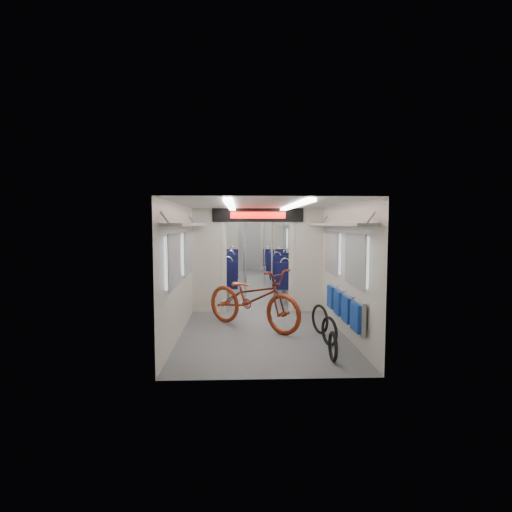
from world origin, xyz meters
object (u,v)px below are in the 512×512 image
(flip_bench, at_px, (344,306))
(seat_bay_near_left, at_px, (221,275))
(bike_hoop_a, at_px, (333,348))
(stanchion_far_left, at_px, (244,250))
(seat_bay_far_left, at_px, (225,264))
(stanchion_near_right, at_px, (272,257))
(seat_bay_far_right, at_px, (277,263))
(stanchion_near_left, at_px, (246,258))
(bicycle, at_px, (253,298))
(bike_hoop_b, at_px, (329,333))
(seat_bay_near_right, at_px, (289,276))
(bike_hoop_c, at_px, (320,320))
(stanchion_far_right, at_px, (264,250))

(flip_bench, relative_size, seat_bay_near_left, 0.91)
(bike_hoop_a, relative_size, stanchion_far_left, 0.19)
(seat_bay_far_left, height_order, stanchion_near_right, stanchion_near_right)
(flip_bench, distance_m, seat_bay_far_left, 7.78)
(seat_bay_far_right, distance_m, stanchion_near_left, 5.16)
(stanchion_near_right, bearing_deg, seat_bay_near_left, 140.50)
(bicycle, xyz_separation_m, seat_bay_far_left, (-0.78, 6.63, -0.02))
(bike_hoop_b, relative_size, stanchion_far_left, 0.21)
(bicycle, bearing_deg, seat_bay_near_right, 23.08)
(bike_hoop_c, distance_m, stanchion_far_right, 5.61)
(bike_hoop_a, xyz_separation_m, bike_hoop_c, (0.10, 1.45, 0.05))
(flip_bench, distance_m, stanchion_near_left, 3.38)
(stanchion_far_right, bearing_deg, bike_hoop_c, -83.06)
(seat_bay_near_left, height_order, stanchion_far_right, stanchion_far_right)
(seat_bay_far_right, distance_m, stanchion_far_right, 2.20)
(seat_bay_near_left, bearing_deg, bike_hoop_b, -67.07)
(seat_bay_far_right, bearing_deg, bike_hoop_a, -90.05)
(seat_bay_near_left, bearing_deg, bicycle, -77.49)
(bike_hoop_b, distance_m, stanchion_near_left, 3.64)
(seat_bay_far_right, bearing_deg, stanchion_near_right, -96.65)
(bike_hoop_b, height_order, stanchion_far_left, stanchion_far_left)
(bicycle, bearing_deg, seat_bay_far_right, 32.51)
(seat_bay_far_left, distance_m, stanchion_far_left, 1.80)
(seat_bay_far_left, bearing_deg, flip_bench, -72.89)
(seat_bay_near_left, bearing_deg, bike_hoop_a, -70.90)
(bike_hoop_c, height_order, seat_bay_far_left, seat_bay_far_left)
(bicycle, relative_size, stanchion_near_right, 0.94)
(stanchion_near_left, bearing_deg, bike_hoop_c, -63.01)
(seat_bay_far_right, relative_size, stanchion_far_left, 0.89)
(bike_hoop_c, bearing_deg, seat_bay_far_right, 90.70)
(bicycle, xyz_separation_m, flip_bench, (1.51, -0.80, 0.01))
(flip_bench, height_order, stanchion_far_left, stanchion_far_left)
(seat_bay_far_left, height_order, seat_bay_far_right, seat_bay_far_left)
(seat_bay_far_right, relative_size, stanchion_far_right, 0.89)
(bike_hoop_a, xyz_separation_m, bike_hoop_b, (0.11, 0.72, 0.02))
(seat_bay_far_right, distance_m, stanchion_far_left, 2.44)
(bicycle, height_order, stanchion_near_right, stanchion_near_right)
(seat_bay_far_left, height_order, stanchion_near_left, stanchion_near_left)
(stanchion_near_right, relative_size, stanchion_far_left, 1.00)
(bike_hoop_c, bearing_deg, bike_hoop_a, -93.97)
(seat_bay_far_left, bearing_deg, seat_bay_near_right, -60.51)
(bicycle, xyz_separation_m, bike_hoop_b, (1.20, -1.16, -0.35))
(bike_hoop_c, height_order, stanchion_far_right, stanchion_far_right)
(seat_bay_near_right, distance_m, seat_bay_far_left, 3.80)
(stanchion_far_left, distance_m, stanchion_far_right, 0.64)
(bike_hoop_b, bearing_deg, stanchion_far_right, 96.21)
(seat_bay_near_left, height_order, stanchion_near_right, stanchion_near_right)
(stanchion_near_left, height_order, stanchion_far_left, same)
(bike_hoop_a, bearing_deg, seat_bay_near_right, 89.91)
(flip_bench, bearing_deg, seat_bay_near_right, 95.79)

